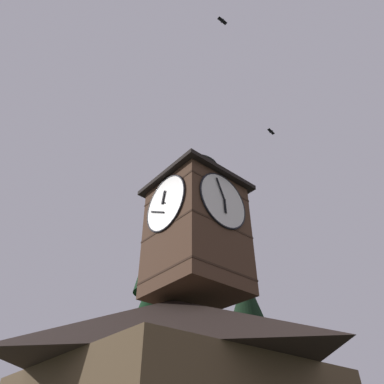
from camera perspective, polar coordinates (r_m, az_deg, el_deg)
The scene contains 6 objects.
clock_tower at distance 18.87m, azimuth 0.70°, elevation -5.66°, with size 4.82×4.82×9.05m.
pine_tree_behind at distance 21.72m, azimuth -6.25°, elevation -20.46°, with size 4.96×4.96×19.35m.
pine_tree_aside at distance 27.18m, azimuth 9.57°, elevation -24.56°, with size 5.07×5.07×17.88m.
moon at distance 55.50m, azimuth -13.38°, elevation -27.02°, with size 2.40×2.40×2.40m.
flying_bird_high at distance 20.96m, azimuth 4.91°, elevation 25.88°, with size 0.58×0.25×0.14m.
flying_bird_low at distance 27.28m, azimuth 12.66°, elevation 9.51°, with size 0.76×0.31×0.17m.
Camera 1 is at (10.27, 13.04, 2.21)m, focal length 32.99 mm.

